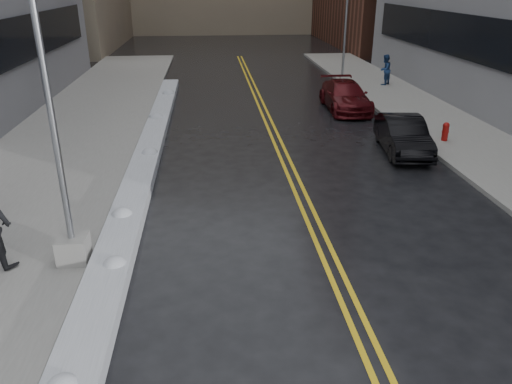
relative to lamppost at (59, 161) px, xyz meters
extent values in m
plane|color=black|center=(3.30, -2.00, -2.53)|extent=(160.00, 160.00, 0.00)
cube|color=gray|center=(-2.45, 8.00, -2.46)|extent=(5.50, 50.00, 0.15)
cube|color=gray|center=(13.30, 8.00, -2.46)|extent=(4.00, 50.00, 0.15)
cube|color=gold|center=(5.65, 8.00, -2.53)|extent=(0.12, 50.00, 0.01)
cube|color=gold|center=(5.95, 8.00, -2.53)|extent=(0.12, 50.00, 0.01)
cube|color=silver|center=(0.85, 6.00, -2.36)|extent=(0.90, 30.00, 0.34)
cube|color=gray|center=(0.00, 0.00, -2.08)|extent=(0.65, 0.65, 0.60)
cylinder|color=gray|center=(0.00, 0.00, 1.72)|extent=(0.14, 0.14, 7.00)
cylinder|color=maroon|center=(12.30, 8.00, -2.08)|extent=(0.24, 0.24, 0.60)
sphere|color=maroon|center=(12.30, 8.00, -1.78)|extent=(0.26, 0.26, 0.26)
cylinder|color=maroon|center=(12.30, 8.00, -2.03)|extent=(0.25, 0.10, 0.10)
cylinder|color=gray|center=(11.80, 22.00, 0.12)|extent=(0.14, 0.14, 5.00)
imported|color=navy|center=(13.60, 19.16, -1.50)|extent=(1.08, 1.07, 1.76)
imported|color=black|center=(10.26, 7.17, -1.87)|extent=(1.87, 4.18, 1.33)
imported|color=#480B0F|center=(9.82, 13.85, -1.84)|extent=(2.02, 4.79, 1.38)
camera|label=1|loc=(3.15, -10.07, 3.47)|focal=35.00mm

